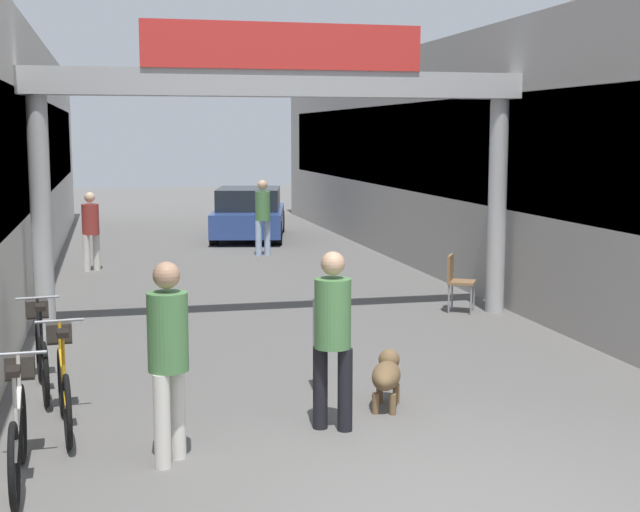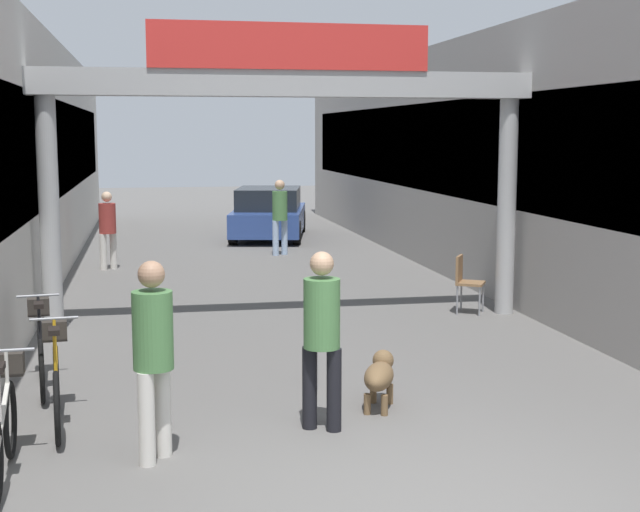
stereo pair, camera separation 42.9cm
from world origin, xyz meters
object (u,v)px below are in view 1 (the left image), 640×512
Objects in this scene: pedestrian_with_dog at (333,329)px; bicycle_black_third at (41,351)px; pedestrian_elderly_walking at (263,212)px; bollard_post_metal at (317,342)px; dog_on_leash at (387,374)px; bicycle_silver_nearest at (18,427)px; bicycle_orange_second at (63,382)px; cafe_chair_wood_nearer at (457,277)px; pedestrian_carrying_crate at (91,226)px; parked_car_blue at (249,214)px; pedestrian_companion at (168,349)px.

bicycle_black_third is at bearing 144.30° from pedestrian_with_dog.
bollard_post_metal is (-1.20, -10.67, -0.44)m from pedestrian_elderly_walking.
dog_on_leash is at bearing -52.56° from bollard_post_metal.
bicycle_silver_nearest is at bearing -108.06° from pedestrian_elderly_walking.
bollard_post_metal reaches higher than bicycle_orange_second.
bicycle_silver_nearest is (-3.44, -1.17, 0.10)m from dog_on_leash.
cafe_chair_wood_nearer is at bearing 26.42° from bicycle_black_third.
bicycle_orange_second is at bearing 77.30° from bicycle_silver_nearest.
pedestrian_carrying_crate reaches higher than bicycle_black_third.
bicycle_orange_second is 2.68m from bollard_post_metal.
bicycle_orange_second is (-2.45, 0.66, -0.53)m from pedestrian_with_dog.
bicycle_orange_second is at bearing -105.31° from parked_car_blue.
pedestrian_carrying_crate is at bearing 107.23° from dog_on_leash.
bicycle_black_third is (-1.21, 2.49, -0.55)m from pedestrian_companion.
pedestrian_with_dog is at bearing -77.24° from pedestrian_carrying_crate.
cafe_chair_wood_nearer is at bearing 48.92° from pedestrian_companion.
pedestrian_carrying_crate is at bearing 135.10° from cafe_chair_wood_nearer.
pedestrian_carrying_crate is at bearing -158.84° from pedestrian_elderly_walking.
pedestrian_elderly_walking is at bearing 83.56° from bollard_post_metal.
parked_car_blue is (1.56, 15.31, -0.32)m from pedestrian_with_dog.
pedestrian_carrying_crate is at bearing 87.54° from bicycle_black_third.
bicycle_silver_nearest is 1.29m from bicycle_orange_second.
bollard_post_metal is at bearing -95.72° from parked_car_blue.
pedestrian_with_dog is 15.39m from parked_car_blue.
bicycle_silver_nearest is at bearing -91.84° from pedestrian_carrying_crate.
bollard_post_metal is 1.18× the size of cafe_chair_wood_nearer.
pedestrian_elderly_walking reaches higher than pedestrian_with_dog.
pedestrian_companion is 1.58m from bicycle_orange_second.
parked_car_blue is (-1.65, 10.38, 0.10)m from cafe_chair_wood_nearer.
pedestrian_with_dog is at bearing -35.70° from bicycle_black_third.
pedestrian_companion is at bearing -101.07° from parked_car_blue.
cafe_chair_wood_nearer is (2.51, 4.37, 0.20)m from dog_on_leash.
bicycle_orange_second is (-0.92, 1.17, -0.55)m from pedestrian_companion.
pedestrian_elderly_walking is at bearing 83.52° from pedestrian_with_dog.
pedestrian_carrying_crate is 0.94× the size of bicycle_silver_nearest.
cafe_chair_wood_nearer is (5.66, 4.28, 0.10)m from bicycle_orange_second.
pedestrian_elderly_walking is (1.36, 11.95, 0.01)m from pedestrian_with_dog.
pedestrian_elderly_walking is 1.92× the size of cafe_chair_wood_nearer.
pedestrian_carrying_crate is 1.78× the size of cafe_chair_wood_nearer.
pedestrian_carrying_crate is 7.90m from cafe_chair_wood_nearer.
pedestrian_companion reaches higher than pedestrian_carrying_crate.
dog_on_leash is 0.46× the size of bicycle_silver_nearest.
dog_on_leash is (2.24, 1.07, -0.65)m from pedestrian_companion.
pedestrian_carrying_crate reaches higher than parked_car_blue.
dog_on_leash is at bearing 18.70° from bicycle_silver_nearest.
pedestrian_elderly_walking is 1.02× the size of bicycle_black_third.
parked_car_blue is at bearing 84.19° from pedestrian_with_dog.
pedestrian_elderly_walking is 10.75m from bollard_post_metal.
pedestrian_with_dog is 12.03m from pedestrian_elderly_walking.
pedestrian_companion is at bearing -103.07° from pedestrian_elderly_walking.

